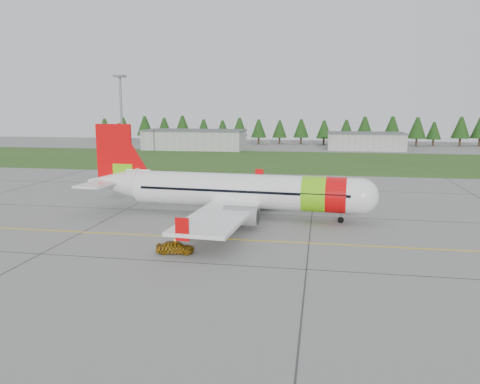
# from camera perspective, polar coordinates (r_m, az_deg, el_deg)

# --- Properties ---
(ground) EXTENTS (320.00, 320.00, 0.00)m
(ground) POSITION_cam_1_polar(r_m,az_deg,el_deg) (42.45, -5.67, -8.61)
(ground) COLOR gray
(ground) RESTS_ON ground
(aircraft) EXTENTS (38.11, 35.18, 11.54)m
(aircraft) POSITION_cam_1_polar(r_m,az_deg,el_deg) (58.75, -0.38, 0.13)
(aircraft) COLOR white
(aircraft) RESTS_ON ground
(follow_me_car) EXTENTS (1.38, 1.58, 3.59)m
(follow_me_car) POSITION_cam_1_polar(r_m,az_deg,el_deg) (44.80, -7.94, -5.23)
(follow_me_car) COLOR orange
(follow_me_car) RESTS_ON ground
(service_van) EXTENTS (1.63, 1.56, 4.20)m
(service_van) POSITION_cam_1_polar(r_m,az_deg,el_deg) (102.36, -15.96, 3.42)
(service_van) COLOR silver
(service_van) RESTS_ON ground
(grass_strip) EXTENTS (320.00, 50.00, 0.03)m
(grass_strip) POSITION_cam_1_polar(r_m,az_deg,el_deg) (121.91, 4.69, 3.85)
(grass_strip) COLOR #30561E
(grass_strip) RESTS_ON ground
(taxi_guideline) EXTENTS (120.00, 0.25, 0.02)m
(taxi_guideline) POSITION_cam_1_polar(r_m,az_deg,el_deg) (49.84, -3.21, -5.67)
(taxi_guideline) COLOR gold
(taxi_guideline) RESTS_ON ground
(hangar_west) EXTENTS (32.00, 14.00, 6.00)m
(hangar_west) POSITION_cam_1_polar(r_m,az_deg,el_deg) (154.55, -5.53, 6.32)
(hangar_west) COLOR #A8A8A3
(hangar_west) RESTS_ON ground
(hangar_east) EXTENTS (24.00, 12.00, 5.20)m
(hangar_east) POSITION_cam_1_polar(r_m,az_deg,el_deg) (157.66, 15.06, 5.94)
(hangar_east) COLOR #A8A8A3
(hangar_east) RESTS_ON ground
(floodlight_mast) EXTENTS (0.50, 0.50, 20.00)m
(floodlight_mast) POSITION_cam_1_polar(r_m,az_deg,el_deg) (105.82, -14.20, 8.01)
(floodlight_mast) COLOR slate
(floodlight_mast) RESTS_ON ground
(treeline) EXTENTS (160.00, 8.00, 10.00)m
(treeline) POSITION_cam_1_polar(r_m,az_deg,el_deg) (177.19, 6.39, 7.46)
(treeline) COLOR #1C3F14
(treeline) RESTS_ON ground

